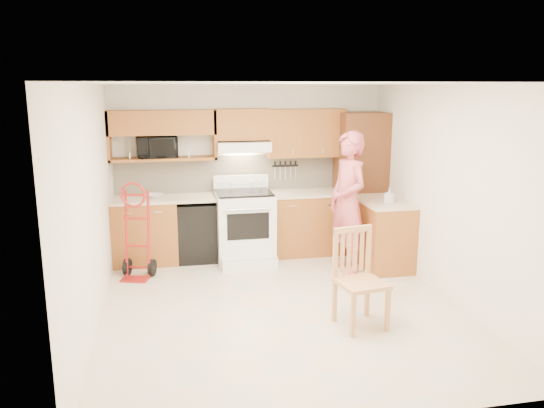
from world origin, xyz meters
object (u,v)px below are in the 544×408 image
object	(u,v)px
hand_truck	(135,236)
microwave	(157,147)
range	(245,221)
person	(348,203)
dining_chair	(361,280)

from	to	relation	value
hand_truck	microwave	bearing A→B (deg)	85.65
range	microwave	bearing A→B (deg)	163.64
person	hand_truck	distance (m)	2.83
microwave	person	size ratio (longest dim) A/B	0.29
range	dining_chair	bearing A→B (deg)	-70.33
dining_chair	person	bearing A→B (deg)	66.12
person	hand_truck	size ratio (longest dim) A/B	1.65
microwave	person	bearing A→B (deg)	-29.17
range	hand_truck	distance (m)	1.57
microwave	hand_truck	xyz separation A→B (m)	(-0.31, -0.78, -1.06)
range	dining_chair	xyz separation A→B (m)	(0.86, -2.39, -0.08)
person	dining_chair	size ratio (longest dim) A/B	1.84
microwave	dining_chair	distance (m)	3.60
range	person	size ratio (longest dim) A/B	0.63
range	dining_chair	world-z (taller)	range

